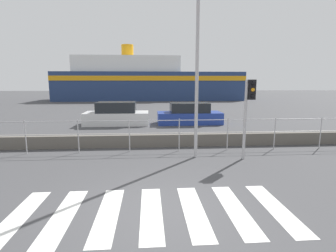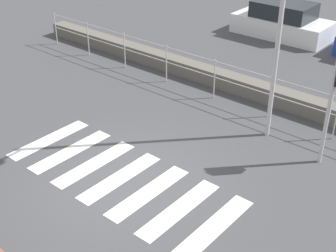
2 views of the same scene
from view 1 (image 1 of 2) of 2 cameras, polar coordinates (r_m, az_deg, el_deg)
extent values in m
plane|color=#424244|center=(5.81, -1.73, -18.18)|extent=(160.00, 160.00, 0.00)
cube|color=silver|center=(6.39, -29.82, -16.77)|extent=(0.45, 2.40, 0.01)
cube|color=silver|center=(6.07, -21.76, -17.58)|extent=(0.45, 2.40, 0.01)
cube|color=silver|center=(5.87, -12.92, -18.08)|extent=(0.45, 2.40, 0.01)
cube|color=silver|center=(5.81, -3.65, -18.18)|extent=(0.45, 2.40, 0.01)
cube|color=silver|center=(5.88, 5.60, -17.83)|extent=(0.45, 2.40, 0.01)
cube|color=silver|center=(6.09, 14.37, -17.09)|extent=(0.45, 2.40, 0.01)
cube|color=silver|center=(6.42, 22.32, -16.09)|extent=(0.45, 2.40, 0.01)
cube|color=#605B54|center=(11.23, -3.05, -3.04)|extent=(19.54, 0.55, 0.52)
cylinder|color=#B2B2B5|center=(10.19, -2.99, 1.20)|extent=(17.58, 0.03, 0.03)
cylinder|color=#B2B2B5|center=(10.28, -2.97, -1.65)|extent=(17.58, 0.03, 0.03)
cylinder|color=#B2B2B5|center=(11.30, -28.58, -2.13)|extent=(0.04, 0.04, 1.29)
cylinder|color=#B2B2B5|center=(10.64, -18.95, -2.13)|extent=(0.04, 0.04, 1.29)
cylinder|color=#B2B2B5|center=(10.32, -8.40, -2.07)|extent=(0.04, 0.04, 1.29)
cylinder|color=#B2B2B5|center=(10.36, 2.45, -1.93)|extent=(0.04, 0.04, 1.29)
cylinder|color=#B2B2B5|center=(10.76, 12.84, -1.73)|extent=(0.04, 0.04, 1.29)
cylinder|color=#B2B2B5|center=(11.48, 22.20, -1.50)|extent=(0.04, 0.04, 1.29)
cylinder|color=#B2B2B5|center=(12.48, 30.27, -1.27)|extent=(0.04, 0.04, 1.29)
cylinder|color=#B2B2B5|center=(9.52, 16.41, 1.24)|extent=(0.10, 0.10, 2.79)
cube|color=black|center=(9.49, 17.68, 7.55)|extent=(0.24, 0.24, 0.68)
sphere|color=black|center=(9.36, 18.06, 8.81)|extent=(0.13, 0.13, 0.13)
sphere|color=orange|center=(9.36, 18.00, 7.52)|extent=(0.13, 0.13, 0.13)
sphere|color=black|center=(9.37, 17.93, 6.23)|extent=(0.13, 0.13, 0.13)
cylinder|color=#B2B2B5|center=(9.32, 6.35, 12.84)|extent=(0.12, 0.12, 6.50)
cube|color=navy|center=(41.26, -3.99, 8.65)|extent=(27.67, 7.79, 4.17)
cube|color=white|center=(41.45, -8.75, 13.04)|extent=(15.50, 6.23, 2.29)
cube|color=orange|center=(37.34, -3.97, 10.35)|extent=(27.67, 0.08, 0.67)
cylinder|color=orange|center=(41.63, -8.83, 15.85)|extent=(1.80, 1.80, 1.80)
cube|color=silver|center=(17.20, -11.09, 1.66)|extent=(4.06, 1.86, 0.80)
cube|color=#1E2328|center=(17.12, -11.16, 4.07)|extent=(2.44, 1.64, 0.65)
cube|color=#233D9E|center=(17.29, 4.66, 1.77)|extent=(4.16, 1.73, 0.76)
cube|color=#1E2328|center=(17.21, 4.69, 4.04)|extent=(2.49, 1.52, 0.62)
camera|label=2|loc=(7.79, 99.79, 28.07)|focal=50.00mm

